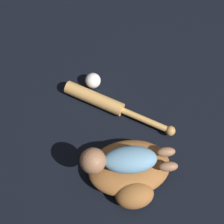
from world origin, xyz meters
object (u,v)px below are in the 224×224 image
(baby_figure, at_px, (120,160))
(baseball_bat, at_px, (105,103))
(baseball_glove, at_px, (130,172))
(baseball, at_px, (93,81))

(baby_figure, height_order, baseball_bat, baby_figure)
(baseball_glove, relative_size, baseball_bat, 0.73)
(baseball_glove, height_order, baby_figure, baby_figure)
(baseball_bat, bearing_deg, baseball_glove, 106.89)
(baseball_bat, distance_m, baseball, 0.13)
(baby_figure, bearing_deg, baseball_bat, -79.10)
(baseball_glove, bearing_deg, baby_figure, -22.21)
(baseball_glove, xyz_separation_m, baseball, (0.15, -0.43, -0.01))
(baby_figure, relative_size, baseball, 5.07)
(baseball, bearing_deg, baseball_glove, 109.55)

